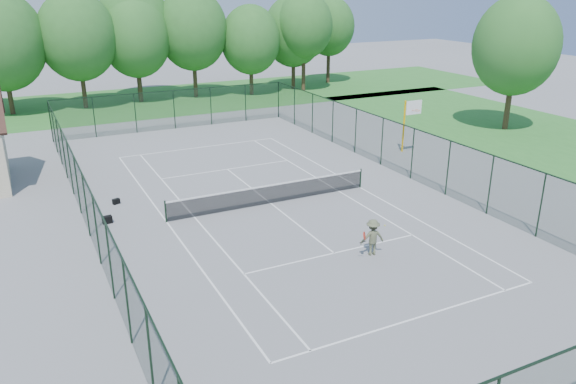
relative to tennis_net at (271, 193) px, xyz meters
name	(u,v)px	position (x,y,z in m)	size (l,w,h in m)	color
ground	(271,203)	(0.00, 0.00, -0.58)	(140.00, 140.00, 0.00)	gray
grass_far	(141,102)	(0.00, 30.00, -0.57)	(80.00, 16.00, 0.01)	#358030
grass_side	(537,134)	(24.00, 4.00, -0.57)	(14.00, 40.00, 0.01)	#358030
court_lines	(271,203)	(0.00, 0.00, -0.57)	(11.05, 23.85, 0.01)	white
tennis_net	(271,193)	(0.00, 0.00, 0.00)	(11.08, 0.08, 1.10)	black
fence_enclosure	(271,175)	(0.00, 0.00, 0.98)	(18.05, 36.05, 3.02)	#193220
tree_line_far	(136,38)	(0.00, 30.00, 5.42)	(39.40, 6.40, 9.70)	#483422
basketball_goal	(409,116)	(12.01, 4.29, 1.99)	(1.20, 1.43, 3.65)	#FEBB05
tree_side	(516,46)	(23.17, 6.35, 5.79)	(6.38, 6.38, 10.10)	#483422
sports_bag_a	(107,220)	(-8.04, 1.13, -0.40)	(0.45, 0.27, 0.36)	black
sports_bag_b	(116,201)	(-7.20, 3.50, -0.44)	(0.35, 0.22, 0.28)	black
tennis_player	(372,237)	(1.36, -7.19, 0.22)	(1.80, 0.94, 1.58)	#565C40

